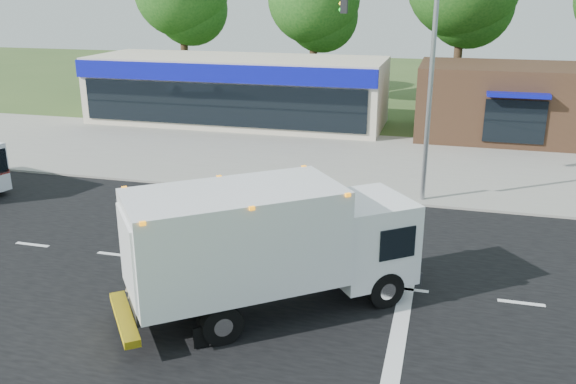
# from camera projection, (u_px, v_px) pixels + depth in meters

# --- Properties ---
(ground) EXTENTS (120.00, 120.00, 0.00)m
(ground) POSITION_uv_depth(u_px,v_px,m) (301.00, 277.00, 17.58)
(ground) COLOR #385123
(ground) RESTS_ON ground
(road_asphalt) EXTENTS (60.00, 14.00, 0.02)m
(road_asphalt) POSITION_uv_depth(u_px,v_px,m) (301.00, 277.00, 17.58)
(road_asphalt) COLOR black
(road_asphalt) RESTS_ON ground
(sidewalk) EXTENTS (60.00, 2.40, 0.12)m
(sidewalk) POSITION_uv_depth(u_px,v_px,m) (349.00, 189.00, 25.07)
(sidewalk) COLOR gray
(sidewalk) RESTS_ON ground
(parking_apron) EXTENTS (60.00, 9.00, 0.02)m
(parking_apron) POSITION_uv_depth(u_px,v_px,m) (368.00, 155.00, 30.40)
(parking_apron) COLOR gray
(parking_apron) RESTS_ON ground
(lane_markings) EXTENTS (55.20, 7.00, 0.01)m
(lane_markings) POSITION_uv_depth(u_px,v_px,m) (339.00, 305.00, 16.00)
(lane_markings) COLOR silver
(lane_markings) RESTS_ON road_asphalt
(ems_box_truck) EXTENTS (7.49, 6.52, 3.39)m
(ems_box_truck) POSITION_uv_depth(u_px,v_px,m) (268.00, 240.00, 15.17)
(ems_box_truck) COLOR black
(ems_box_truck) RESTS_ON ground
(emergency_worker) EXTENTS (0.73, 0.71, 1.79)m
(emergency_worker) POSITION_uv_depth(u_px,v_px,m) (136.00, 277.00, 15.63)
(emergency_worker) COLOR tan
(emergency_worker) RESTS_ON ground
(retail_strip_mall) EXTENTS (18.00, 6.20, 4.00)m
(retail_strip_mall) POSITION_uv_depth(u_px,v_px,m) (237.00, 90.00, 37.41)
(retail_strip_mall) COLOR beige
(retail_strip_mall) RESTS_ON ground
(brown_storefront) EXTENTS (10.00, 6.70, 4.00)m
(brown_storefront) POSITION_uv_depth(u_px,v_px,m) (511.00, 102.00, 33.54)
(brown_storefront) COLOR #382316
(brown_storefront) RESTS_ON ground
(traffic_signal_pole) EXTENTS (3.51, 0.25, 8.00)m
(traffic_signal_pole) POSITION_uv_depth(u_px,v_px,m) (413.00, 74.00, 22.41)
(traffic_signal_pole) COLOR gray
(traffic_signal_pole) RESTS_ON ground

